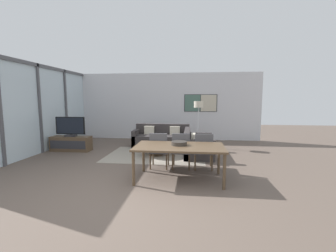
# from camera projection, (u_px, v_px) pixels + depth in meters

# --- Properties ---
(ground_plane) EXTENTS (24.00, 24.00, 0.00)m
(ground_plane) POSITION_uv_depth(u_px,v_px,m) (119.00, 197.00, 3.91)
(ground_plane) COLOR brown
(wall_back) EXTENTS (8.08, 0.09, 2.80)m
(wall_back) POSITION_uv_depth(u_px,v_px,m) (164.00, 106.00, 9.54)
(wall_back) COLOR silver
(wall_back) RESTS_ON ground_plane
(window_wall_left) EXTENTS (0.07, 5.88, 2.80)m
(window_wall_left) POSITION_uv_depth(u_px,v_px,m) (39.00, 105.00, 7.01)
(window_wall_left) COLOR silver
(window_wall_left) RESTS_ON ground_plane
(area_rug) EXTENTS (2.93, 2.08, 0.01)m
(area_rug) POSITION_uv_depth(u_px,v_px,m) (156.00, 155.00, 6.91)
(area_rug) COLOR gray
(area_rug) RESTS_ON ground_plane
(tv_console) EXTENTS (1.30, 0.44, 0.49)m
(tv_console) POSITION_uv_depth(u_px,v_px,m) (71.00, 144.00, 7.45)
(tv_console) COLOR brown
(tv_console) RESTS_ON ground_plane
(television) EXTENTS (0.99, 0.20, 0.65)m
(television) POSITION_uv_depth(u_px,v_px,m) (70.00, 127.00, 7.38)
(television) COLOR #2D2D33
(television) RESTS_ON tv_console
(sofa_main) EXTENTS (2.00, 0.86, 0.79)m
(sofa_main) POSITION_uv_depth(u_px,v_px,m) (162.00, 139.00, 8.19)
(sofa_main) COLOR #383333
(sofa_main) RESTS_ON ground_plane
(sofa_side) EXTENTS (0.86, 1.48, 0.79)m
(sofa_side) POSITION_uv_depth(u_px,v_px,m) (196.00, 147.00, 6.82)
(sofa_side) COLOR #383333
(sofa_side) RESTS_ON ground_plane
(coffee_table) EXTENTS (1.03, 1.03, 0.36)m
(coffee_table) POSITION_uv_depth(u_px,v_px,m) (156.00, 146.00, 6.88)
(coffee_table) COLOR brown
(coffee_table) RESTS_ON ground_plane
(dining_table) EXTENTS (1.87, 1.03, 0.73)m
(dining_table) POSITION_uv_depth(u_px,v_px,m) (179.00, 149.00, 4.72)
(dining_table) COLOR brown
(dining_table) RESTS_ON ground_plane
(dining_chair_left) EXTENTS (0.46, 0.46, 0.89)m
(dining_chair_left) POSITION_uv_depth(u_px,v_px,m) (159.00, 148.00, 5.51)
(dining_chair_left) COLOR #4C4C51
(dining_chair_left) RESTS_ON ground_plane
(dining_chair_centre) EXTENTS (0.46, 0.46, 0.89)m
(dining_chair_centre) POSITION_uv_depth(u_px,v_px,m) (181.00, 149.00, 5.48)
(dining_chair_centre) COLOR #4C4C51
(dining_chair_centre) RESTS_ON ground_plane
(dining_chair_right) EXTENTS (0.46, 0.46, 0.89)m
(dining_chair_right) POSITION_uv_depth(u_px,v_px,m) (204.00, 149.00, 5.42)
(dining_chair_right) COLOR #4C4C51
(dining_chair_right) RESTS_ON ground_plane
(fruit_bowl) EXTENTS (0.34, 0.34, 0.08)m
(fruit_bowl) POSITION_uv_depth(u_px,v_px,m) (179.00, 143.00, 4.78)
(fruit_bowl) COLOR #332D28
(fruit_bowl) RESTS_ON dining_table
(floor_lamp) EXTENTS (0.33, 0.33, 1.63)m
(floor_lamp) POSITION_uv_depth(u_px,v_px,m) (199.00, 108.00, 7.95)
(floor_lamp) COLOR #2D2D33
(floor_lamp) RESTS_ON ground_plane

